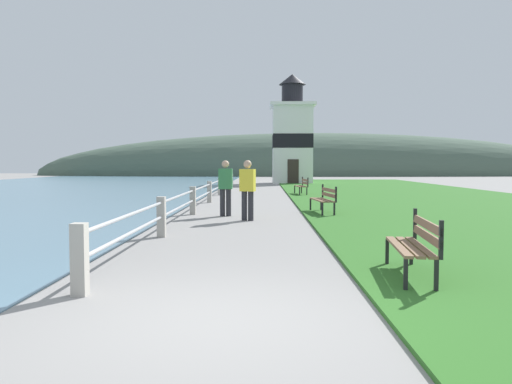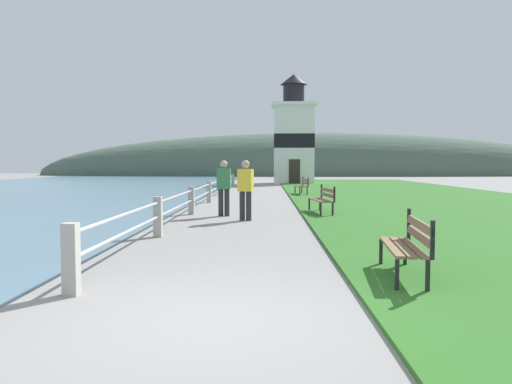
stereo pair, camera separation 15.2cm
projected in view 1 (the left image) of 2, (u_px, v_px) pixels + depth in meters
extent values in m
plane|color=gray|center=(210.00, 322.00, 5.17)|extent=(160.00, 160.00, 0.00)
cube|color=#2D6623|center=(420.00, 198.00, 23.10)|extent=(12.00, 54.24, 0.06)
cube|color=#A8A399|center=(80.00, 259.00, 6.17)|extent=(0.18, 0.18, 0.90)
cube|color=#A8A399|center=(161.00, 217.00, 11.11)|extent=(0.18, 0.18, 0.90)
cube|color=#A8A399|center=(193.00, 201.00, 16.06)|extent=(0.18, 0.18, 0.90)
cube|color=#A8A399|center=(209.00, 192.00, 21.01)|extent=(0.18, 0.18, 0.90)
cube|color=#A8A399|center=(220.00, 187.00, 25.96)|extent=(0.18, 0.18, 0.90)
cube|color=#A8A399|center=(227.00, 183.00, 30.90)|extent=(0.18, 0.18, 0.90)
cube|color=#A8A399|center=(232.00, 180.00, 35.85)|extent=(0.18, 0.18, 0.90)
cylinder|color=#B2B2B7|center=(209.00, 184.00, 20.99)|extent=(0.06, 29.73, 0.06)
cylinder|color=#B2B2B7|center=(209.00, 192.00, 21.01)|extent=(0.06, 29.73, 0.06)
cube|color=brown|center=(398.00, 246.00, 7.03)|extent=(0.29, 1.70, 0.04)
cube|color=brown|center=(409.00, 247.00, 7.01)|extent=(0.29, 1.70, 0.04)
cube|color=brown|center=(420.00, 247.00, 6.99)|extent=(0.29, 1.70, 0.04)
cube|color=brown|center=(427.00, 224.00, 6.96)|extent=(0.23, 1.69, 0.11)
cube|color=brown|center=(426.00, 236.00, 6.97)|extent=(0.23, 1.69, 0.11)
cube|color=black|center=(406.00, 277.00, 6.23)|extent=(0.05, 0.05, 0.45)
cube|color=black|center=(387.00, 253.00, 7.86)|extent=(0.05, 0.05, 0.45)
cube|color=black|center=(436.00, 277.00, 6.19)|extent=(0.05, 0.05, 0.45)
cube|color=black|center=(411.00, 254.00, 7.81)|extent=(0.05, 0.05, 0.45)
cube|color=black|center=(441.00, 240.00, 6.15)|extent=(0.05, 0.05, 0.49)
cube|color=black|center=(415.00, 224.00, 7.78)|extent=(0.05, 0.05, 0.49)
cube|color=brown|center=(317.00, 200.00, 16.07)|extent=(0.32, 1.83, 0.04)
cube|color=brown|center=(322.00, 200.00, 16.08)|extent=(0.32, 1.83, 0.04)
cube|color=brown|center=(326.00, 200.00, 16.10)|extent=(0.32, 1.83, 0.04)
cube|color=brown|center=(329.00, 190.00, 16.09)|extent=(0.26, 1.82, 0.11)
cube|color=brown|center=(329.00, 195.00, 16.10)|extent=(0.26, 1.82, 0.11)
cube|color=black|center=(322.00, 210.00, 15.19)|extent=(0.06, 0.06, 0.45)
cube|color=black|center=(310.00, 205.00, 16.96)|extent=(0.06, 0.06, 0.45)
cube|color=black|center=(334.00, 210.00, 15.23)|extent=(0.06, 0.06, 0.45)
cube|color=black|center=(321.00, 205.00, 17.00)|extent=(0.06, 0.06, 0.45)
cube|color=black|center=(336.00, 195.00, 15.21)|extent=(0.06, 0.06, 0.49)
cube|color=black|center=(323.00, 191.00, 16.98)|extent=(0.06, 0.06, 0.49)
cube|color=brown|center=(298.00, 186.00, 25.89)|extent=(0.27, 1.63, 0.04)
cube|color=brown|center=(301.00, 186.00, 25.91)|extent=(0.27, 1.63, 0.04)
cube|color=brown|center=(303.00, 186.00, 25.92)|extent=(0.27, 1.63, 0.04)
cube|color=brown|center=(305.00, 180.00, 25.91)|extent=(0.21, 1.62, 0.11)
cube|color=brown|center=(305.00, 183.00, 25.92)|extent=(0.21, 1.62, 0.11)
cube|color=black|center=(300.00, 192.00, 25.12)|extent=(0.05, 0.05, 0.45)
cube|color=black|center=(295.00, 190.00, 26.69)|extent=(0.05, 0.05, 0.45)
cube|color=black|center=(307.00, 192.00, 25.15)|extent=(0.05, 0.05, 0.45)
cube|color=black|center=(301.00, 190.00, 26.72)|extent=(0.05, 0.05, 0.45)
cube|color=black|center=(308.00, 182.00, 25.13)|extent=(0.05, 0.05, 0.49)
cube|color=black|center=(302.00, 181.00, 26.70)|extent=(0.05, 0.05, 0.49)
cube|color=white|center=(292.00, 145.00, 41.71)|extent=(3.22, 3.22, 6.37)
cube|color=black|center=(292.00, 141.00, 41.69)|extent=(3.26, 3.26, 1.15)
cube|color=white|center=(292.00, 105.00, 41.52)|extent=(3.71, 3.71, 0.25)
cylinder|color=black|center=(292.00, 94.00, 41.47)|extent=(1.77, 1.77, 1.59)
cone|color=black|center=(292.00, 79.00, 41.40)|extent=(2.22, 2.22, 0.87)
cube|color=#332823|center=(293.00, 172.00, 40.20)|extent=(0.90, 0.06, 2.00)
cylinder|color=#28282D|center=(222.00, 203.00, 15.57)|extent=(0.16, 0.16, 0.85)
cylinder|color=#28282D|center=(229.00, 203.00, 15.56)|extent=(0.16, 0.16, 0.85)
cube|color=#337A47|center=(225.00, 179.00, 15.52)|extent=(0.43, 0.24, 0.64)
sphere|color=tan|center=(225.00, 164.00, 15.49)|extent=(0.23, 0.23, 0.23)
cylinder|color=#28282D|center=(244.00, 206.00, 14.35)|extent=(0.16, 0.16, 0.85)
cylinder|color=#28282D|center=(251.00, 206.00, 14.29)|extent=(0.16, 0.16, 0.85)
cube|color=yellow|center=(248.00, 180.00, 14.28)|extent=(0.47, 0.34, 0.64)
sphere|color=tan|center=(248.00, 164.00, 14.25)|extent=(0.23, 0.23, 0.23)
ellipsoid|color=#475B4C|center=(316.00, 175.00, 71.10)|extent=(80.00, 16.00, 12.00)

